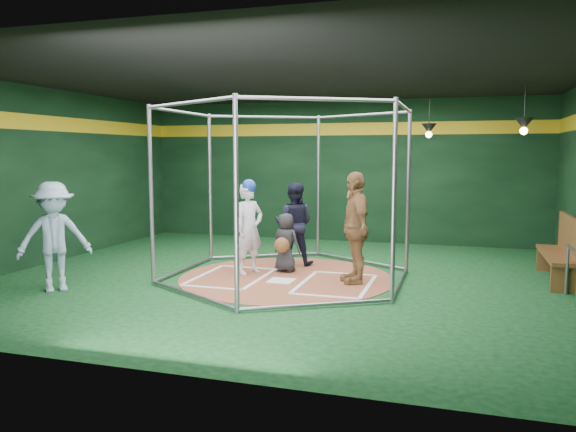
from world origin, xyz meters
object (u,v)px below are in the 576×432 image
(batter_figure, at_px, (249,227))
(dugout_bench, at_px, (563,248))
(visitor_leopard, at_px, (355,227))
(umpire, at_px, (294,224))

(batter_figure, relative_size, dugout_bench, 0.89)
(visitor_leopard, relative_size, umpire, 1.16)
(dugout_bench, bearing_deg, umpire, 179.95)
(visitor_leopard, distance_m, dugout_bench, 3.63)
(batter_figure, bearing_deg, umpire, 62.03)
(batter_figure, relative_size, visitor_leopard, 0.91)
(umpire, distance_m, dugout_bench, 4.85)
(umpire, bearing_deg, visitor_leopard, 134.96)
(visitor_leopard, bearing_deg, batter_figure, -119.66)
(batter_figure, distance_m, visitor_leopard, 1.98)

